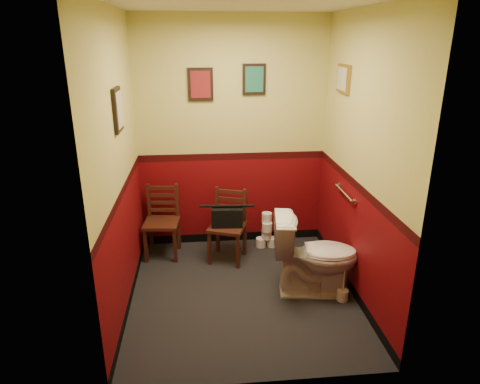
# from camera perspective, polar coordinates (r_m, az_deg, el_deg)

# --- Properties ---
(floor) EXTENTS (2.20, 2.40, 0.00)m
(floor) POSITION_cam_1_polar(r_m,az_deg,el_deg) (4.45, 0.32, -13.31)
(floor) COLOR black
(floor) RESTS_ON ground
(ceiling) EXTENTS (2.20, 2.40, 0.00)m
(ceiling) POSITION_cam_1_polar(r_m,az_deg,el_deg) (3.74, 0.41, 23.90)
(ceiling) COLOR silver
(ceiling) RESTS_ON ground
(wall_back) EXTENTS (2.20, 0.00, 2.70)m
(wall_back) POSITION_cam_1_polar(r_m,az_deg,el_deg) (5.04, -1.06, 7.41)
(wall_back) COLOR #5E070C
(wall_back) RESTS_ON ground
(wall_front) EXTENTS (2.20, 0.00, 2.70)m
(wall_front) POSITION_cam_1_polar(r_m,az_deg,el_deg) (2.76, 2.94, -3.35)
(wall_front) COLOR #5E070C
(wall_front) RESTS_ON ground
(wall_left) EXTENTS (0.00, 2.40, 2.70)m
(wall_left) POSITION_cam_1_polar(r_m,az_deg,el_deg) (3.93, -15.83, 3.04)
(wall_left) COLOR #5E070C
(wall_left) RESTS_ON ground
(wall_right) EXTENTS (0.00, 2.40, 2.70)m
(wall_right) POSITION_cam_1_polar(r_m,az_deg,el_deg) (4.14, 15.72, 3.89)
(wall_right) COLOR #5E070C
(wall_right) RESTS_ON ground
(grab_bar) EXTENTS (0.05, 0.56, 0.06)m
(grab_bar) POSITION_cam_1_polar(r_m,az_deg,el_deg) (4.47, 13.77, -0.15)
(grab_bar) COLOR silver
(grab_bar) RESTS_ON wall_right
(framed_print_back_a) EXTENTS (0.28, 0.04, 0.36)m
(framed_print_back_a) POSITION_cam_1_polar(r_m,az_deg,el_deg) (4.91, -5.29, 14.10)
(framed_print_back_a) COLOR black
(framed_print_back_a) RESTS_ON wall_back
(framed_print_back_b) EXTENTS (0.26, 0.04, 0.34)m
(framed_print_back_b) POSITION_cam_1_polar(r_m,az_deg,el_deg) (4.95, 1.90, 14.79)
(framed_print_back_b) COLOR black
(framed_print_back_b) RESTS_ON wall_back
(framed_print_left) EXTENTS (0.04, 0.30, 0.38)m
(framed_print_left) POSITION_cam_1_polar(r_m,az_deg,el_deg) (3.91, -15.98, 10.49)
(framed_print_left) COLOR black
(framed_print_left) RESTS_ON wall_left
(framed_print_right) EXTENTS (0.04, 0.34, 0.28)m
(framed_print_right) POSITION_cam_1_polar(r_m,az_deg,el_deg) (4.57, 13.61, 14.48)
(framed_print_right) COLOR olive
(framed_print_right) RESTS_ON wall_right
(toilet) EXTENTS (0.89, 0.57, 0.82)m
(toilet) POSITION_cam_1_polar(r_m,az_deg,el_deg) (4.33, 10.01, -8.37)
(toilet) COLOR white
(toilet) RESTS_ON floor
(toilet_brush) EXTENTS (0.11, 0.11, 0.40)m
(toilet_brush) POSITION_cam_1_polar(r_m,az_deg,el_deg) (4.43, 13.51, -13.12)
(toilet_brush) COLOR silver
(toilet_brush) RESTS_ON floor
(chair_left) EXTENTS (0.42, 0.42, 0.83)m
(chair_left) POSITION_cam_1_polar(r_m,az_deg,el_deg) (5.08, -10.33, -3.89)
(chair_left) COLOR #3D1B12
(chair_left) RESTS_ON floor
(chair_right) EXTENTS (0.49, 0.49, 0.82)m
(chair_right) POSITION_cam_1_polar(r_m,az_deg,el_deg) (4.91, -1.59, -4.49)
(chair_right) COLOR #3D1B12
(chair_right) RESTS_ON floor
(handbag) EXTENTS (0.36, 0.20, 0.25)m
(handbag) POSITION_cam_1_polar(r_m,az_deg,el_deg) (4.82, -1.73, -3.27)
(handbag) COLOR black
(handbag) RESTS_ON chair_right
(tp_stack) EXTENTS (0.26, 0.16, 0.45)m
(tp_stack) POSITION_cam_1_polar(r_m,az_deg,el_deg) (5.27, 3.56, -5.43)
(tp_stack) COLOR silver
(tp_stack) RESTS_ON floor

